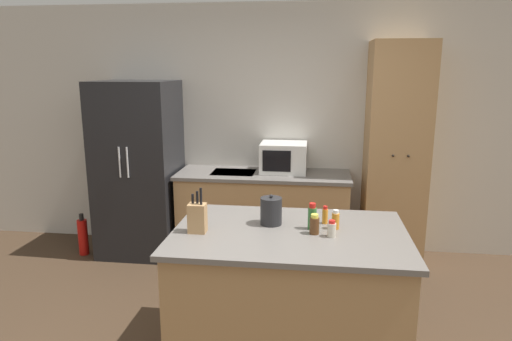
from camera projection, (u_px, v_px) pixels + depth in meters
wall_back at (277, 129)px, 4.89m from camera, size 7.20×0.06×2.60m
refrigerator at (139, 169)px, 4.78m from camera, size 0.79×0.74×1.82m
back_counter at (263, 214)px, 4.78m from camera, size 1.77×0.64×0.89m
pantry_cabinet at (395, 155)px, 4.51m from camera, size 0.58×0.54×2.20m
kitchen_island at (289, 296)px, 3.04m from camera, size 1.50×1.01×0.92m
microwave at (284, 157)px, 4.70m from camera, size 0.47×0.40×0.30m
knife_block at (197, 217)px, 2.89m from camera, size 0.11×0.09×0.30m
spice_bottle_tall_dark at (336, 220)px, 2.96m from camera, size 0.05×0.05×0.13m
spice_bottle_short_red at (325, 215)px, 3.07m from camera, size 0.04×0.04×0.12m
spice_bottle_amber_oil at (314, 225)px, 2.87m from camera, size 0.06×0.06×0.13m
spice_bottle_green_herb at (312, 217)px, 2.96m from camera, size 0.06×0.06×0.17m
spice_bottle_pale_salt at (332, 229)px, 2.83m from camera, size 0.05×0.05×0.11m
kettle at (271, 211)px, 3.04m from camera, size 0.14×0.14×0.21m
fire_extinguisher at (83, 236)px, 4.83m from camera, size 0.10×0.10×0.45m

